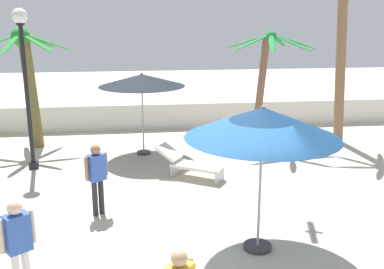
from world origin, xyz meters
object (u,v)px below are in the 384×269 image
palm_tree_1 (265,68)px  patio_umbrella_1 (142,81)px  guest_1 (18,241)px  patio_umbrella_2 (263,123)px  palm_tree_3 (27,71)px  lamp_post_1 (24,66)px  palm_tree_2 (341,33)px  guest_3 (97,173)px  lounge_chair_0 (189,163)px

palm_tree_1 → patio_umbrella_1: bearing=-171.4°
guest_1 → patio_umbrella_2: bearing=15.1°
patio_umbrella_2 → palm_tree_3: 9.46m
lamp_post_1 → guest_1: bearing=-79.8°
palm_tree_2 → lamp_post_1: (-9.70, -1.62, -0.75)m
patio_umbrella_1 → lamp_post_1: 3.39m
lamp_post_1 → guest_3: size_ratio=2.77×
patio_umbrella_1 → lounge_chair_0: 3.25m
palm_tree_1 → guest_1: 10.16m
palm_tree_1 → palm_tree_2: size_ratio=0.63×
lounge_chair_0 → palm_tree_1: bearing=45.9°
guest_1 → guest_3: size_ratio=1.03×
patio_umbrella_1 → guest_1: (-2.02, -7.40, -1.33)m
lamp_post_1 → guest_3: bearing=-58.3°
lamp_post_1 → lounge_chair_0: 5.21m
palm_tree_1 → guest_3: (-5.12, -5.01, -1.62)m
lounge_chair_0 → guest_3: size_ratio=1.16×
guest_1 → lamp_post_1: bearing=100.2°
lamp_post_1 → lounge_chair_0: bearing=-16.6°
patio_umbrella_2 → lamp_post_1: size_ratio=0.62×
lounge_chair_0 → guest_1: bearing=-122.3°
patio_umbrella_1 → lounge_chair_0: patio_umbrella_1 is taller
lounge_chair_0 → guest_1: size_ratio=1.12×
palm_tree_1 → lamp_post_1: size_ratio=0.85×
patio_umbrella_1 → guest_3: size_ratio=1.65×
lounge_chair_0 → guest_3: guest_3 is taller
palm_tree_3 → guest_1: bearing=-79.4°
palm_tree_2 → lamp_post_1: size_ratio=1.36×
patio_umbrella_1 → guest_3: 4.74m
lamp_post_1 → guest_3: lamp_post_1 is taller
palm_tree_3 → lounge_chair_0: size_ratio=2.10×
lounge_chair_0 → guest_3: 3.13m
patio_umbrella_2 → lounge_chair_0: 4.56m
patio_umbrella_2 → lamp_post_1: 7.43m
palm_tree_2 → palm_tree_3: size_ratio=1.55×
palm_tree_3 → guest_1: palm_tree_3 is taller
patio_umbrella_1 → palm_tree_1: size_ratio=0.70×
palm_tree_3 → lamp_post_1: lamp_post_1 is taller
lamp_post_1 → guest_1: 6.77m
palm_tree_3 → lamp_post_1: size_ratio=0.88×
lounge_chair_0 → palm_tree_3: bearing=143.3°
patio_umbrella_2 → guest_3: 3.93m
palm_tree_2 → lounge_chair_0: palm_tree_2 is taller
lounge_chair_0 → guest_3: (-2.27, -2.08, 0.57)m
palm_tree_1 → palm_tree_3: (-7.67, 0.67, -0.07)m
patio_umbrella_2 → palm_tree_2: (4.52, 6.92, 1.25)m
patio_umbrella_2 → palm_tree_2: bearing=56.8°
palm_tree_3 → lamp_post_1: (0.46, -2.30, 0.42)m
palm_tree_3 → guest_3: (2.55, -5.68, -1.55)m
palm_tree_2 → lamp_post_1: 9.86m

